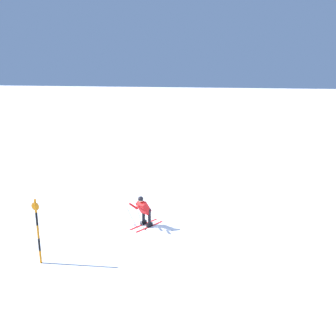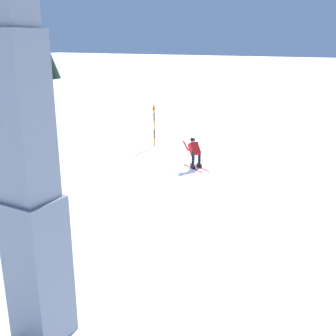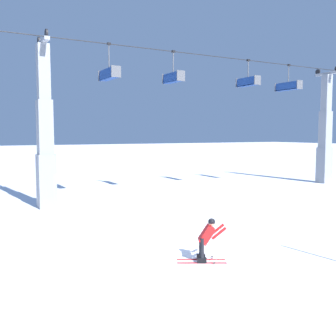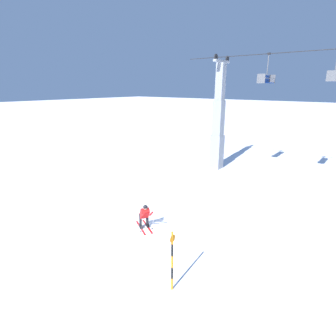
# 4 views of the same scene
# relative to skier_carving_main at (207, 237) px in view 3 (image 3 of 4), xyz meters

# --- Properties ---
(ground_plane) EXTENTS (260.00, 260.00, 0.00)m
(ground_plane) POSITION_rel_skier_carving_main_xyz_m (1.02, 0.92, -0.79)
(ground_plane) COLOR white
(skier_carving_main) EXTENTS (1.64, 1.26, 1.51)m
(skier_carving_main) POSITION_rel_skier_carving_main_xyz_m (0.00, 0.00, 0.00)
(skier_carving_main) COLOR red
(skier_carving_main) RESTS_ON ground_plane
(lift_tower_near) EXTENTS (0.92, 2.34, 9.33)m
(lift_tower_near) POSITION_rel_skier_carving_main_xyz_m (-2.41, 11.74, 3.01)
(lift_tower_near) COLOR gray
(lift_tower_near) RESTS_ON ground_plane
(lift_tower_far) EXTENTS (0.91, 2.29, 9.33)m
(lift_tower_far) POSITION_rel_skier_carving_main_xyz_m (19.88, 11.74, 3.01)
(lift_tower_far) COLOR gray
(lift_tower_far) RESTS_ON ground_plane
(haul_cable) EXTENTS (28.30, 0.05, 0.05)m
(haul_cable) POSITION_rel_skier_carving_main_xyz_m (8.73, 11.74, 8.38)
(haul_cable) COLOR black
(chairlift_seat_nearest) EXTENTS (0.61, 2.19, 2.08)m
(chairlift_seat_nearest) POSITION_rel_skier_carving_main_xyz_m (1.22, 11.74, 6.68)
(chairlift_seat_nearest) COLOR black
(chairlift_seat_second) EXTENTS (0.61, 1.91, 1.99)m
(chairlift_seat_second) POSITION_rel_skier_carving_main_xyz_m (5.50, 11.74, 6.77)
(chairlift_seat_second) COLOR black
(chairlift_seat_middle) EXTENTS (0.61, 2.00, 1.86)m
(chairlift_seat_middle) POSITION_rel_skier_carving_main_xyz_m (11.59, 11.74, 6.89)
(chairlift_seat_middle) COLOR black
(chairlift_seat_fourth) EXTENTS (0.61, 2.26, 1.94)m
(chairlift_seat_fourth) POSITION_rel_skier_carving_main_xyz_m (15.52, 11.74, 6.80)
(chairlift_seat_fourth) COLOR black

